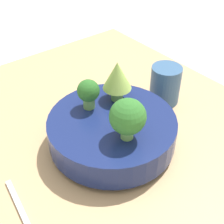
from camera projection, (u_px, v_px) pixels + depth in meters
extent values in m
plane|color=beige|center=(131.00, 157.00, 0.74)|extent=(6.00, 6.00, 0.00)
cube|color=tan|center=(131.00, 150.00, 0.73)|extent=(1.05, 0.73, 0.05)
cylinder|color=navy|center=(112.00, 142.00, 0.70)|extent=(0.13, 0.13, 0.01)
cylinder|color=navy|center=(112.00, 130.00, 0.68)|extent=(0.28, 0.28, 0.06)
cylinder|color=#609347|center=(117.00, 93.00, 0.71)|extent=(0.03, 0.03, 0.03)
cone|color=#93B751|center=(117.00, 75.00, 0.68)|extent=(0.06, 0.06, 0.06)
cylinder|color=#609347|center=(89.00, 102.00, 0.69)|extent=(0.03, 0.03, 0.03)
sphere|color=#286023|center=(88.00, 91.00, 0.67)|extent=(0.05, 0.05, 0.05)
cylinder|color=#6BA34C|center=(127.00, 132.00, 0.61)|extent=(0.03, 0.03, 0.03)
sphere|color=#2D6B28|center=(128.00, 117.00, 0.59)|extent=(0.07, 0.07, 0.07)
cylinder|color=#33567F|center=(165.00, 85.00, 0.81)|extent=(0.08, 0.08, 0.10)
cube|color=silver|center=(23.00, 214.00, 0.56)|extent=(0.17, 0.03, 0.01)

